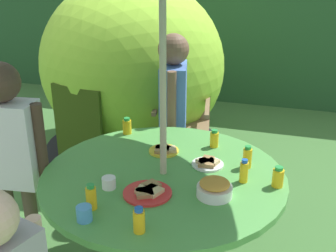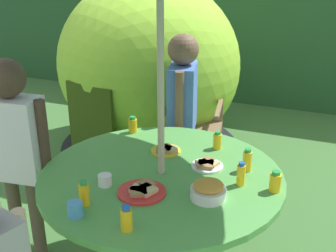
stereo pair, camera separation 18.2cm
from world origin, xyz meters
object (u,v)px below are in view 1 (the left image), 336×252
(wooden_chair, at_px, (183,116))
(child_in_white_shirt, at_px, (9,144))
(plate_near_left, at_px, (207,163))
(cup_far, at_px, (84,214))
(plate_center_back, at_px, (148,192))
(juice_bottle_center_front, at_px, (214,139))
(juice_bottle_mid_right, at_px, (244,171))
(juice_bottle_front_edge, at_px, (247,157))
(snack_bowl, at_px, (214,188))
(child_in_blue_shirt, at_px, (173,98))
(juice_bottle_mid_left, at_px, (139,221))
(dome_tent, at_px, (132,66))
(juice_bottle_far_right, at_px, (278,177))
(juice_bottle_near_right, at_px, (127,126))
(cup_near, at_px, (109,183))
(juice_bottle_far_left, at_px, (91,197))
(plate_back_edge, at_px, (164,150))
(garden_table, at_px, (163,193))

(wooden_chair, bearing_deg, child_in_white_shirt, -123.57)
(plate_near_left, height_order, cup_far, cup_far)
(plate_near_left, bearing_deg, plate_center_back, -119.71)
(cup_far, bearing_deg, juice_bottle_center_front, 66.60)
(juice_bottle_mid_right, relative_size, juice_bottle_front_edge, 0.99)
(snack_bowl, bearing_deg, juice_bottle_center_front, 101.00)
(child_in_blue_shirt, xyz_separation_m, plate_center_back, (0.20, -1.17, -0.10))
(wooden_chair, distance_m, juice_bottle_mid_left, 1.94)
(wooden_chair, relative_size, child_in_white_shirt, 0.73)
(juice_bottle_center_front, distance_m, juice_bottle_mid_right, 0.45)
(dome_tent, xyz_separation_m, plate_center_back, (0.87, -2.04, -0.09))
(child_in_white_shirt, distance_m, juice_bottle_far_right, 1.50)
(juice_bottle_far_right, bearing_deg, dome_tent, 130.06)
(dome_tent, xyz_separation_m, snack_bowl, (1.20, -1.96, -0.06))
(child_in_white_shirt, xyz_separation_m, juice_bottle_far_right, (1.49, 0.15, -0.06))
(plate_near_left, bearing_deg, juice_bottle_near_right, 153.88)
(juice_bottle_center_front, bearing_deg, cup_near, -122.90)
(child_in_blue_shirt, bearing_deg, juice_bottle_mid_right, 22.62)
(juice_bottle_near_right, bearing_deg, cup_far, -79.09)
(wooden_chair, relative_size, juice_bottle_mid_left, 8.04)
(wooden_chair, bearing_deg, juice_bottle_front_edge, -70.23)
(plate_center_back, relative_size, juice_bottle_far_right, 2.20)
(child_in_white_shirt, height_order, juice_bottle_front_edge, child_in_white_shirt)
(juice_bottle_mid_right, xyz_separation_m, cup_far, (-0.64, -0.56, -0.02))
(juice_bottle_far_left, relative_size, cup_near, 1.78)
(juice_bottle_far_left, height_order, juice_bottle_center_front, juice_bottle_far_left)
(plate_center_back, bearing_deg, juice_bottle_mid_right, 30.65)
(dome_tent, bearing_deg, juice_bottle_center_front, -39.23)
(plate_back_edge, distance_m, juice_bottle_front_edge, 0.51)
(garden_table, height_order, juice_bottle_center_front, juice_bottle_center_front)
(child_in_white_shirt, distance_m, plate_center_back, 0.89)
(child_in_blue_shirt, relative_size, juice_bottle_near_right, 12.06)
(child_in_white_shirt, height_order, juice_bottle_far_left, child_in_white_shirt)
(child_in_blue_shirt, height_order, juice_bottle_far_right, child_in_blue_shirt)
(juice_bottle_mid_right, height_order, cup_near, juice_bottle_mid_right)
(garden_table, bearing_deg, wooden_chair, 100.26)
(wooden_chair, relative_size, plate_center_back, 3.95)
(juice_bottle_far_right, relative_size, cup_near, 1.56)
(juice_bottle_near_right, xyz_separation_m, juice_bottle_front_edge, (0.83, -0.26, 0.01))
(child_in_white_shirt, relative_size, juice_bottle_front_edge, 10.12)
(dome_tent, relative_size, juice_bottle_front_edge, 16.85)
(plate_back_edge, bearing_deg, plate_center_back, -82.30)
(garden_table, height_order, juice_bottle_mid_left, juice_bottle_mid_left)
(garden_table, xyz_separation_m, cup_far, (-0.21, -0.52, 0.17))
(child_in_white_shirt, bearing_deg, garden_table, 0.00)
(plate_back_edge, relative_size, juice_bottle_far_right, 1.63)
(plate_back_edge, bearing_deg, juice_bottle_mid_right, -23.83)
(juice_bottle_center_front, bearing_deg, plate_near_left, -87.44)
(dome_tent, height_order, cup_near, dome_tent)
(snack_bowl, height_order, plate_back_edge, snack_bowl)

